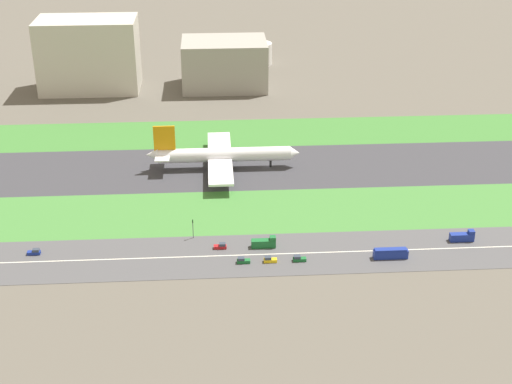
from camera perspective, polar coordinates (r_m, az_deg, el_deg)
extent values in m
plane|color=#5B564C|center=(316.21, 0.92, 1.93)|extent=(800.00, 800.00, 0.00)
cube|color=#38383D|center=(316.19, 0.92, 1.94)|extent=(280.00, 46.00, 0.10)
cube|color=#3D7A33|center=(353.96, 0.40, 4.62)|extent=(280.00, 36.00, 0.10)
cube|color=#427F38|center=(279.33, 1.57, -1.46)|extent=(280.00, 36.00, 0.10)
cube|color=#4C4C4F|center=(251.45, 2.21, -4.80)|extent=(280.00, 28.00, 0.10)
cube|color=silver|center=(251.42, 2.21, -4.78)|extent=(266.00, 0.50, 0.01)
cylinder|color=white|center=(312.88, -2.45, 2.90)|extent=(56.00, 6.00, 6.00)
cone|color=white|center=(314.78, 3.03, 3.03)|extent=(4.00, 5.70, 5.70)
cone|color=white|center=(313.59, -8.04, 2.87)|extent=(5.00, 5.40, 5.40)
cube|color=orange|center=(310.48, -7.10, 4.13)|extent=(9.00, 0.80, 11.00)
cube|color=white|center=(313.17, -7.22, 2.93)|extent=(6.00, 16.00, 0.60)
cube|color=white|center=(327.18, -2.86, 3.72)|extent=(10.00, 26.00, 1.00)
cylinder|color=gray|center=(322.48, -2.65, 2.96)|extent=(5.00, 3.20, 3.20)
cube|color=white|center=(299.59, -2.76, 1.56)|extent=(10.00, 26.00, 1.00)
cylinder|color=gray|center=(305.97, -2.58, 1.65)|extent=(5.00, 3.20, 3.20)
cylinder|color=black|center=(315.61, 1.13, 2.22)|extent=(1.00, 1.00, 3.20)
cylinder|color=black|center=(317.87, -3.17, 2.36)|extent=(1.00, 1.00, 3.20)
cylinder|color=black|center=(311.46, -3.15, 1.85)|extent=(1.00, 1.00, 3.20)
cube|color=navy|center=(261.75, -16.80, -4.52)|extent=(4.40, 1.80, 1.10)
cube|color=#333D4C|center=(261.08, -16.66, -4.33)|extent=(2.20, 1.66, 0.90)
cube|color=navy|center=(268.17, 15.62, -3.38)|extent=(8.40, 2.50, 2.80)
cube|color=navy|center=(268.28, 16.32, -2.98)|extent=(2.00, 2.30, 1.20)
cube|color=#19662D|center=(245.95, -0.97, -5.38)|extent=(4.40, 1.80, 1.10)
cube|color=#333D4C|center=(245.40, -1.15, -5.18)|extent=(2.20, 1.66, 0.90)
cube|color=navy|center=(252.18, 10.36, -4.74)|extent=(11.60, 2.50, 3.00)
cube|color=navy|center=(251.29, 10.37, -4.40)|extent=(10.80, 2.30, 0.50)
cube|color=#19662D|center=(247.35, 3.39, -5.23)|extent=(4.40, 1.80, 1.10)
cube|color=#333D4C|center=(246.75, 3.21, -5.03)|extent=(2.20, 1.66, 0.90)
cube|color=yellow|center=(246.44, 1.11, -5.31)|extent=(4.40, 1.80, 1.10)
cube|color=#333D4C|center=(245.87, 0.93, -5.11)|extent=(2.20, 1.66, 0.90)
cube|color=#B2191E|center=(254.39, -2.79, -4.26)|extent=(4.40, 1.80, 1.10)
cube|color=#333D4C|center=(253.89, -2.62, -4.06)|extent=(2.20, 1.66, 0.90)
cube|color=#19662D|center=(254.49, 0.58, -3.99)|extent=(8.40, 2.50, 2.80)
cube|color=#19662D|center=(253.73, 1.31, -3.58)|extent=(2.00, 2.30, 1.20)
cylinder|color=#4C4C51|center=(260.27, -4.89, -2.97)|extent=(0.24, 0.24, 6.00)
cube|color=black|center=(258.56, -4.92, -2.27)|extent=(0.36, 0.36, 1.20)
sphere|color=#19D826|center=(258.24, -4.92, -2.23)|extent=(0.24, 0.24, 0.24)
cube|color=beige|center=(421.83, -12.80, 10.31)|extent=(53.73, 30.72, 39.45)
cube|color=#9E998E|center=(418.32, -2.46, 9.87)|extent=(46.81, 34.42, 26.51)
cylinder|color=silver|center=(464.34, 0.18, 10.66)|extent=(16.83, 16.83, 13.13)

